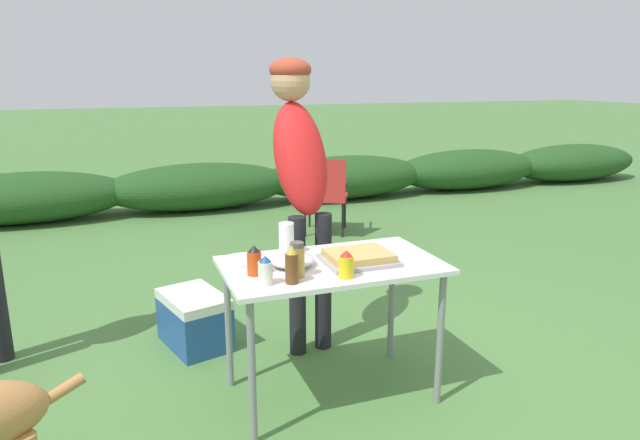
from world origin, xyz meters
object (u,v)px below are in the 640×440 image
object	(u,v)px
beer_bottle	(292,265)
camp_chair_green_behind_table	(325,192)
cooler_box	(194,320)
folding_table	(332,277)
mixing_bowl	(292,260)
spice_jar	(297,260)
hot_sauce_bottle	(254,261)
paper_cup_stack	(286,238)
standing_person_in_dark_puffer	(300,163)
plate_stack	(243,261)
food_tray	(359,257)
mustard_bottle	(346,265)
mayo_bottle	(265,271)

from	to	relation	value
beer_bottle	camp_chair_green_behind_table	xyz separation A→B (m)	(1.36, 3.19, -0.36)
beer_bottle	cooler_box	world-z (taller)	beer_bottle
camp_chair_green_behind_table	cooler_box	size ratio (longest dim) A/B	1.52
folding_table	mixing_bowl	bearing A→B (deg)	172.67
spice_jar	cooler_box	bearing A→B (deg)	111.06
hot_sauce_bottle	beer_bottle	bearing A→B (deg)	-51.12
paper_cup_stack	beer_bottle	xyz separation A→B (m)	(-0.11, -0.44, 0.00)
cooler_box	standing_person_in_dark_puffer	bearing A→B (deg)	-120.94
cooler_box	camp_chair_green_behind_table	bearing A→B (deg)	-53.77
plate_stack	spice_jar	size ratio (longest dim) A/B	1.21
paper_cup_stack	camp_chair_green_behind_table	xyz separation A→B (m)	(1.25, 2.75, -0.36)
food_tray	cooler_box	size ratio (longest dim) A/B	0.65
spice_jar	standing_person_in_dark_puffer	world-z (taller)	standing_person_in_dark_puffer
folding_table	mustard_bottle	world-z (taller)	mustard_bottle
paper_cup_stack	camp_chair_green_behind_table	world-z (taller)	paper_cup_stack
mixing_bowl	standing_person_in_dark_puffer	world-z (taller)	standing_person_in_dark_puffer
mayo_bottle	cooler_box	world-z (taller)	mayo_bottle
plate_stack	food_tray	bearing A→B (deg)	-19.45
hot_sauce_bottle	cooler_box	xyz separation A→B (m)	(-0.19, 0.87, -0.64)
folding_table	spice_jar	bearing A→B (deg)	-149.41
paper_cup_stack	beer_bottle	world-z (taller)	beer_bottle
hot_sauce_bottle	camp_chair_green_behind_table	size ratio (longest dim) A/B	0.18
mayo_bottle	standing_person_in_dark_puffer	bearing A→B (deg)	62.17
food_tray	mayo_bottle	size ratio (longest dim) A/B	2.61
folding_table	mustard_bottle	distance (m)	0.26
hot_sauce_bottle	spice_jar	size ratio (longest dim) A/B	0.87
paper_cup_stack	mustard_bottle	distance (m)	0.48
mayo_bottle	spice_jar	xyz separation A→B (m)	(0.17, 0.05, 0.02)
camp_chair_green_behind_table	cooler_box	xyz separation A→B (m)	(-1.68, -2.14, -0.30)
food_tray	mayo_bottle	bearing A→B (deg)	-164.73
mayo_bottle	folding_table	bearing A→B (deg)	24.69
folding_table	paper_cup_stack	xyz separation A→B (m)	(-0.17, 0.23, 0.16)
folding_table	hot_sauce_bottle	bearing A→B (deg)	-174.69
folding_table	camp_chair_green_behind_table	bearing A→B (deg)	70.08
plate_stack	mayo_bottle	distance (m)	0.35
beer_bottle	hot_sauce_bottle	xyz separation A→B (m)	(-0.13, 0.17, -0.02)
hot_sauce_bottle	spice_jar	world-z (taller)	spice_jar
paper_cup_stack	hot_sauce_bottle	world-z (taller)	paper_cup_stack
food_tray	cooler_box	xyz separation A→B (m)	(-0.73, 0.87, -0.60)
plate_stack	cooler_box	distance (m)	0.91
plate_stack	camp_chair_green_behind_table	size ratio (longest dim) A/B	0.25
paper_cup_stack	cooler_box	size ratio (longest dim) A/B	0.31
plate_stack	paper_cup_stack	size ratio (longest dim) A/B	1.22
paper_cup_stack	cooler_box	bearing A→B (deg)	125.54
camp_chair_green_behind_table	hot_sauce_bottle	bearing A→B (deg)	-90.40
food_tray	plate_stack	bearing A→B (deg)	160.55
cooler_box	spice_jar	bearing A→B (deg)	-174.61
food_tray	hot_sauce_bottle	world-z (taller)	hot_sauce_bottle
cooler_box	food_tray	bearing A→B (deg)	-155.63
spice_jar	cooler_box	distance (m)	1.23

